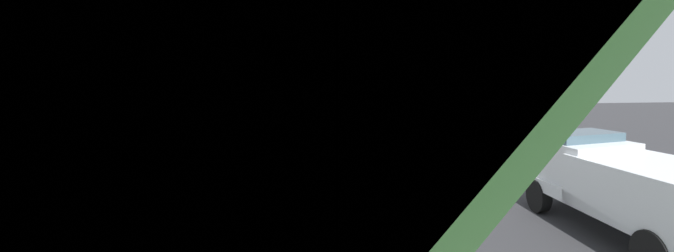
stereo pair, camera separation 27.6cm
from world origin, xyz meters
The scene contains 9 objects.
ground centered at (0.00, 0.00, 0.00)m, with size 120.00×120.00×0.00m, color #2D2D30.
sidewalk_far_side centered at (-1.20, 7.54, 0.06)m, with size 60.00×3.60×0.12m, color #9E9E99.
lane_centre_stripe centered at (0.00, 0.00, 0.00)m, with size 50.00×0.16×0.01m, color yellow.
utility_bucket_truck centered at (2.40, 2.78, 1.61)m, with size 8.49×3.76×6.69m.
service_pickup_truck centered at (-8.62, 1.02, 1.12)m, with size 5.86×2.95×2.06m.
passing_minivan centered at (9.70, -1.52, 0.97)m, with size 5.04×2.63×1.69m.
traffic_cone_mid_front centered at (-2.34, -0.04, 0.39)m, with size 0.40×0.40×0.78m.
traffic_cone_mid_rear centered at (7.01, 1.73, 0.43)m, with size 0.40×0.40×0.87m.
traffic_signal_mast centered at (3.10, 7.20, 5.65)m, with size 7.40×1.39×8.04m.
Camera 1 is at (-15.28, 5.90, 3.11)m, focal length 38.95 mm.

